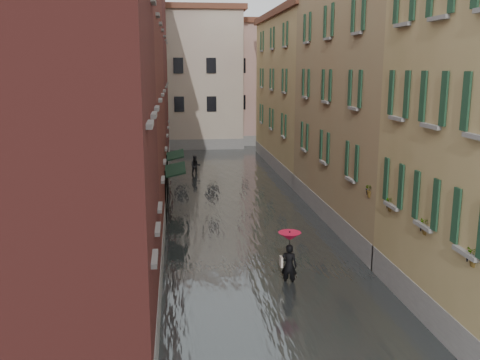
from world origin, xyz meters
TOP-DOWN VIEW (x-y plane):
  - ground at (0.00, 0.00)m, footprint 120.00×120.00m
  - floodwater at (0.00, 13.00)m, footprint 10.00×60.00m
  - building_left_near at (-7.00, -2.00)m, footprint 6.00×8.00m
  - building_left_mid at (-7.00, 9.00)m, footprint 6.00×14.00m
  - building_left_far at (-7.00, 24.00)m, footprint 6.00×16.00m
  - building_right_mid at (7.00, 9.00)m, footprint 6.00×14.00m
  - building_right_far at (7.00, 24.00)m, footprint 6.00×16.00m
  - building_end_cream at (-3.00, 38.00)m, footprint 12.00×9.00m
  - building_end_pink at (6.00, 40.00)m, footprint 10.00×9.00m
  - awning_near at (-3.48, 11.38)m, footprint 1.09×3.39m
  - awning_far at (-3.49, 16.18)m, footprint 1.09×3.09m
  - window_planters at (4.12, -0.82)m, footprint 0.59×8.21m
  - pedestrian_main at (0.60, 1.34)m, footprint 0.85×0.85m
  - pedestrian_far at (-2.01, 21.98)m, footprint 0.76×0.61m

SIDE VIEW (x-z plane):
  - ground at x=0.00m, z-range 0.00..0.00m
  - floodwater at x=0.00m, z-range 0.00..0.20m
  - pedestrian_far at x=-2.01m, z-range 0.00..1.52m
  - pedestrian_main at x=0.60m, z-range 0.17..2.23m
  - awning_far at x=-3.49m, z-range 1.07..3.87m
  - awning_near at x=-3.48m, z-range 1.08..3.88m
  - window_planters at x=4.12m, z-range 3.09..3.93m
  - building_right_far at x=7.00m, z-range 0.00..11.50m
  - building_end_pink at x=6.00m, z-range 0.00..12.00m
  - building_left_mid at x=-7.00m, z-range 0.00..12.50m
  - building_left_near at x=-7.00m, z-range 0.00..13.00m
  - building_right_mid at x=7.00m, z-range 0.00..13.00m
  - building_end_cream at x=-3.00m, z-range 0.00..13.00m
  - building_left_far at x=-7.00m, z-range 0.00..14.00m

